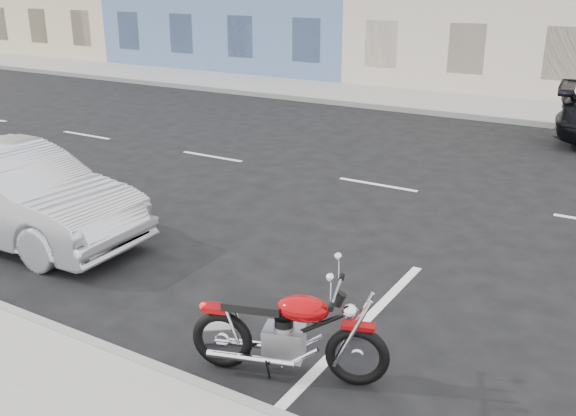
# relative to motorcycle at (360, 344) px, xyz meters

# --- Properties ---
(ground) EXTENTS (120.00, 120.00, 0.00)m
(ground) POSITION_rel_motorcycle_xyz_m (-0.46, 6.04, -0.45)
(ground) COLOR black
(ground) RESTS_ON ground
(sidewalk_far) EXTENTS (80.00, 3.40, 0.15)m
(sidewalk_far) POSITION_rel_motorcycle_xyz_m (-5.46, 14.74, -0.38)
(sidewalk_far) COLOR gray
(sidewalk_far) RESTS_ON ground
(curb_far) EXTENTS (80.00, 0.12, 0.16)m
(curb_far) POSITION_rel_motorcycle_xyz_m (-5.46, 13.04, -0.37)
(curb_far) COLOR gray
(curb_far) RESTS_ON ground
(motorcycle) EXTENTS (1.91, 0.87, 0.99)m
(motorcycle) POSITION_rel_motorcycle_xyz_m (0.00, 0.00, 0.00)
(motorcycle) COLOR black
(motorcycle) RESTS_ON ground
(sedan_silver) EXTENTS (4.32, 1.64, 1.41)m
(sedan_silver) POSITION_rel_motorcycle_xyz_m (-6.01, 0.71, 0.25)
(sedan_silver) COLOR #B3B4BB
(sedan_silver) RESTS_ON ground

